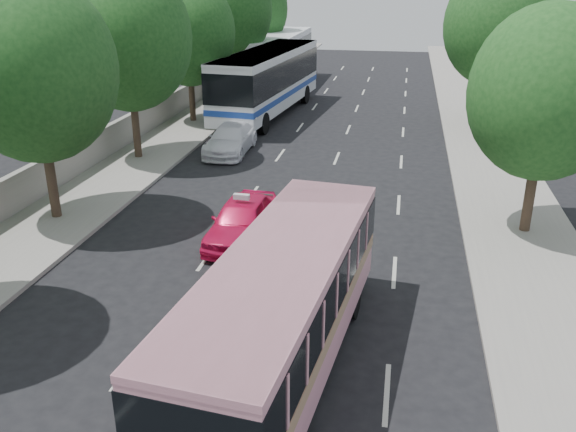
% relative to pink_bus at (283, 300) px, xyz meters
% --- Properties ---
extents(ground, '(120.00, 120.00, 0.00)m').
position_rel_pink_bus_xyz_m(ground, '(-1.76, 1.65, -1.93)').
color(ground, black).
rests_on(ground, ground).
extents(sidewalk_left, '(4.00, 90.00, 0.15)m').
position_rel_pink_bus_xyz_m(sidewalk_left, '(-10.26, 21.65, -1.86)').
color(sidewalk_left, '#9E998E').
rests_on(sidewalk_left, ground).
extents(sidewalk_right, '(4.00, 90.00, 0.12)m').
position_rel_pink_bus_xyz_m(sidewalk_right, '(6.74, 21.65, -1.87)').
color(sidewalk_right, '#9E998E').
rests_on(sidewalk_right, ground).
extents(low_wall, '(0.30, 90.00, 1.50)m').
position_rel_pink_bus_xyz_m(low_wall, '(-12.06, 21.65, -1.03)').
color(low_wall, '#9E998E').
rests_on(low_wall, sidewalk_left).
extents(tree_left_b, '(5.70, 5.70, 8.88)m').
position_rel_pink_bus_xyz_m(tree_left_b, '(-10.19, 7.59, 3.88)').
color(tree_left_b, '#38281E').
rests_on(tree_left_b, ground).
extents(tree_left_c, '(6.00, 6.00, 9.35)m').
position_rel_pink_bus_xyz_m(tree_left_c, '(-10.39, 15.59, 4.19)').
color(tree_left_c, '#38281E').
rests_on(tree_left_c, ground).
extents(tree_left_d, '(5.52, 5.52, 8.60)m').
position_rel_pink_bus_xyz_m(tree_left_d, '(-10.29, 23.59, 3.70)').
color(tree_left_d, '#38281E').
rests_on(tree_left_d, ground).
extents(tree_left_e, '(6.30, 6.30, 9.82)m').
position_rel_pink_bus_xyz_m(tree_left_e, '(-10.19, 31.59, 4.50)').
color(tree_left_e, '#38281E').
rests_on(tree_left_e, ground).
extents(tree_left_f, '(5.88, 5.88, 9.16)m').
position_rel_pink_bus_xyz_m(tree_left_f, '(-10.39, 39.59, 4.07)').
color(tree_left_f, '#38281E').
rests_on(tree_left_f, ground).
extents(tree_right_near, '(5.10, 5.10, 7.95)m').
position_rel_pink_bus_xyz_m(tree_right_near, '(7.01, 9.59, 3.27)').
color(tree_right_near, '#38281E').
rests_on(tree_right_near, ground).
extents(tree_right_far, '(6.00, 6.00, 9.35)m').
position_rel_pink_bus_xyz_m(tree_right_far, '(7.31, 25.59, 4.19)').
color(tree_right_far, '#38281E').
rests_on(tree_right_far, ground).
extents(pink_bus, '(3.51, 9.95, 3.11)m').
position_rel_pink_bus_xyz_m(pink_bus, '(0.00, 0.00, 0.00)').
color(pink_bus, pink).
rests_on(pink_bus, ground).
extents(pink_taxi, '(1.97, 4.59, 1.54)m').
position_rel_pink_bus_xyz_m(pink_taxi, '(-2.85, 7.09, -1.16)').
color(pink_taxi, '#E6144F').
rests_on(pink_taxi, ground).
extents(white_pickup, '(2.05, 4.93, 1.42)m').
position_rel_pink_bus_xyz_m(white_pickup, '(-6.26, 17.67, -1.22)').
color(white_pickup, white).
rests_on(white_pickup, ground).
extents(tour_coach_front, '(4.34, 13.89, 4.09)m').
position_rel_pink_bus_xyz_m(tour_coach_front, '(-6.26, 26.56, 0.53)').
color(tour_coach_front, silver).
rests_on(tour_coach_front, ground).
extents(tour_coach_rear, '(3.12, 13.64, 4.07)m').
position_rel_pink_bus_xyz_m(tour_coach_rear, '(-7.66, 36.85, 0.52)').
color(tour_coach_rear, white).
rests_on(tour_coach_rear, ground).
extents(taxi_roof_sign, '(0.56, 0.20, 0.18)m').
position_rel_pink_bus_xyz_m(taxi_roof_sign, '(-2.85, 7.09, -0.30)').
color(taxi_roof_sign, silver).
rests_on(taxi_roof_sign, pink_taxi).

